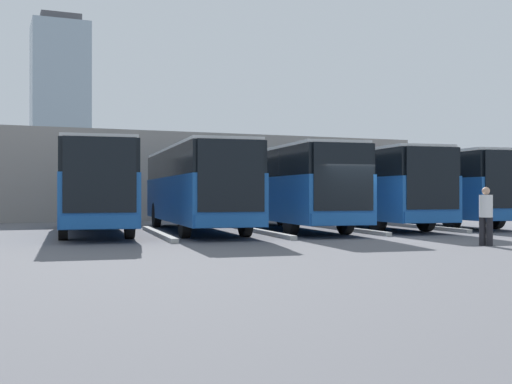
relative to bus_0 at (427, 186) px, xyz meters
name	(u,v)px	position (x,y,z in m)	size (l,w,h in m)	color
ground_plane	(356,238)	(7.83, 6.41, -1.86)	(600.00, 600.00, 0.00)	#5B5B60
bus_0	(427,186)	(0.00, 0.00, 0.00)	(3.68, 12.10, 3.34)	#19519E
curb_divider_0	(416,226)	(1.96, 1.76, -1.78)	(0.24, 7.92, 0.15)	#9E9E99
bus_1	(361,186)	(3.91, 0.40, 0.00)	(3.68, 12.10, 3.34)	#19519E
curb_divider_1	(343,229)	(5.87, 2.17, -1.78)	(0.24, 7.92, 0.15)	#9E9E99
bus_2	(286,186)	(7.83, 0.78, 0.00)	(3.68, 12.10, 3.34)	#19519E
curb_divider_2	(259,231)	(9.78, 2.55, -1.78)	(0.24, 7.92, 0.15)	#9E9E99
bus_3	(195,185)	(11.74, 0.63, 0.00)	(3.68, 12.10, 3.34)	#19519E
curb_divider_3	(158,233)	(13.70, 2.39, -1.78)	(0.24, 7.92, 0.15)	#9E9E99
bus_4	(93,185)	(15.66, -0.04, 0.00)	(3.68, 12.10, 3.34)	#19519E
pedestrian	(486,214)	(5.94, 10.52, -0.94)	(0.51, 0.51, 1.71)	black
station_building	(179,178)	(7.83, -16.07, 0.70)	(27.94, 14.74, 5.06)	gray
office_tower	(60,110)	(0.97, -171.78, 24.45)	(16.22, 16.22, 53.81)	#93A8B7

